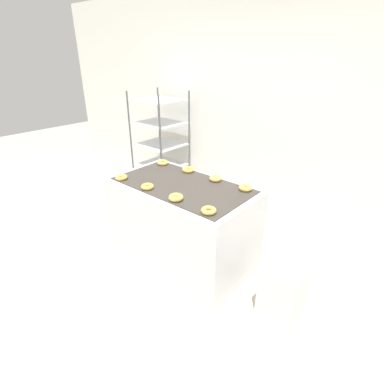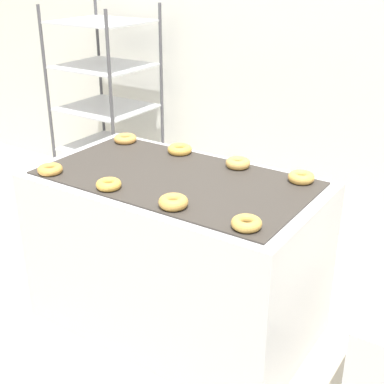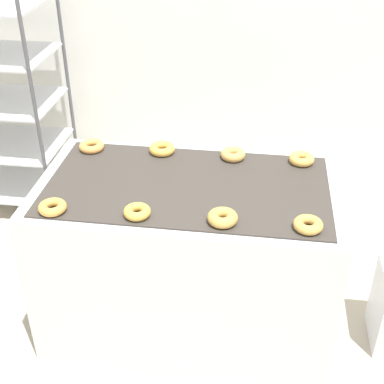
{
  "view_description": "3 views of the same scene",
  "coord_description": "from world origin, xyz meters",
  "px_view_note": "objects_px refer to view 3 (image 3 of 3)",
  "views": [
    {
      "loc": [
        1.79,
        -1.29,
        2.01
      ],
      "look_at": [
        0.0,
        0.8,
        0.72
      ],
      "focal_mm": 28.0,
      "sensor_mm": 36.0,
      "label": 1
    },
    {
      "loc": [
        1.39,
        -1.31,
        1.84
      ],
      "look_at": [
        0.0,
        0.8,
        0.72
      ],
      "focal_mm": 50.0,
      "sensor_mm": 36.0,
      "label": 2
    },
    {
      "loc": [
        0.31,
        -1.46,
        2.16
      ],
      "look_at": [
        0.0,
        0.8,
        0.72
      ],
      "focal_mm": 50.0,
      "sensor_mm": 36.0,
      "label": 3
    }
  ],
  "objects_px": {
    "donut_far_left": "(92,146)",
    "donut_far_midright": "(233,154)",
    "donut_far_midleft": "(162,149)",
    "donut_far_right": "(302,159)",
    "donut_near_right": "(308,225)",
    "baking_rack_cart": "(9,102)",
    "donut_near_left": "(52,207)",
    "fryer_machine": "(188,256)",
    "donut_near_midright": "(223,218)",
    "donut_near_midleft": "(137,212)"
  },
  "relations": [
    {
      "from": "fryer_machine",
      "to": "donut_near_midright",
      "type": "distance_m",
      "value": 0.56
    },
    {
      "from": "fryer_machine",
      "to": "donut_near_midleft",
      "type": "xyz_separation_m",
      "value": [
        -0.18,
        -0.28,
        0.45
      ]
    },
    {
      "from": "donut_near_midleft",
      "to": "donut_far_right",
      "type": "distance_m",
      "value": 0.91
    },
    {
      "from": "donut_near_left",
      "to": "donut_near_midright",
      "type": "distance_m",
      "value": 0.73
    },
    {
      "from": "baking_rack_cart",
      "to": "donut_far_right",
      "type": "bearing_deg",
      "value": -20.85
    },
    {
      "from": "fryer_machine",
      "to": "donut_near_right",
      "type": "height_order",
      "value": "donut_near_right"
    },
    {
      "from": "donut_near_midleft",
      "to": "donut_far_left",
      "type": "height_order",
      "value": "same"
    },
    {
      "from": "donut_far_left",
      "to": "donut_far_right",
      "type": "bearing_deg",
      "value": 0.35
    },
    {
      "from": "baking_rack_cart",
      "to": "donut_near_midright",
      "type": "bearing_deg",
      "value": -39.91
    },
    {
      "from": "donut_far_left",
      "to": "donut_far_midright",
      "type": "xyz_separation_m",
      "value": [
        0.74,
        0.01,
        0.0
      ]
    },
    {
      "from": "donut_near_right",
      "to": "donut_far_midleft",
      "type": "relative_size",
      "value": 0.93
    },
    {
      "from": "donut_far_right",
      "to": "donut_near_midright",
      "type": "bearing_deg",
      "value": -121.38
    },
    {
      "from": "donut_far_midright",
      "to": "fryer_machine",
      "type": "bearing_deg",
      "value": -123.83
    },
    {
      "from": "donut_near_left",
      "to": "donut_near_midleft",
      "type": "relative_size",
      "value": 1.04
    },
    {
      "from": "donut_near_midleft",
      "to": "donut_near_right",
      "type": "height_order",
      "value": "donut_near_right"
    },
    {
      "from": "donut_far_midleft",
      "to": "donut_far_right",
      "type": "height_order",
      "value": "donut_far_right"
    },
    {
      "from": "donut_far_midright",
      "to": "donut_near_left",
      "type": "bearing_deg",
      "value": -141.68
    },
    {
      "from": "donut_far_right",
      "to": "baking_rack_cart",
      "type": "bearing_deg",
      "value": 159.15
    },
    {
      "from": "donut_near_left",
      "to": "donut_far_left",
      "type": "bearing_deg",
      "value": 90.1
    },
    {
      "from": "donut_near_left",
      "to": "donut_far_midright",
      "type": "xyz_separation_m",
      "value": [
        0.74,
        0.58,
        0.0
      ]
    },
    {
      "from": "donut_near_midleft",
      "to": "donut_far_midright",
      "type": "bearing_deg",
      "value": 57.05
    },
    {
      "from": "donut_far_midleft",
      "to": "donut_far_right",
      "type": "xyz_separation_m",
      "value": [
        0.71,
        -0.01,
        0.0
      ]
    },
    {
      "from": "donut_far_midleft",
      "to": "donut_near_midleft",
      "type": "bearing_deg",
      "value": -89.93
    },
    {
      "from": "donut_near_right",
      "to": "donut_far_midleft",
      "type": "height_order",
      "value": "same"
    },
    {
      "from": "fryer_machine",
      "to": "donut_far_midright",
      "type": "distance_m",
      "value": 0.57
    },
    {
      "from": "donut_near_left",
      "to": "donut_far_midright",
      "type": "bearing_deg",
      "value": 38.32
    },
    {
      "from": "donut_far_right",
      "to": "donut_far_midright",
      "type": "bearing_deg",
      "value": -179.88
    },
    {
      "from": "baking_rack_cart",
      "to": "donut_near_right",
      "type": "bearing_deg",
      "value": -34.18
    },
    {
      "from": "donut_near_left",
      "to": "donut_far_midleft",
      "type": "bearing_deg",
      "value": 58.19
    },
    {
      "from": "fryer_machine",
      "to": "donut_near_right",
      "type": "bearing_deg",
      "value": -27.27
    },
    {
      "from": "donut_near_left",
      "to": "donut_far_left",
      "type": "relative_size",
      "value": 0.94
    },
    {
      "from": "donut_near_left",
      "to": "donut_near_midright",
      "type": "bearing_deg",
      "value": 1.34
    },
    {
      "from": "donut_near_right",
      "to": "donut_far_right",
      "type": "xyz_separation_m",
      "value": [
        -0.01,
        0.56,
        0.0
      ]
    },
    {
      "from": "donut_near_midleft",
      "to": "donut_far_left",
      "type": "bearing_deg",
      "value": 123.48
    },
    {
      "from": "donut_near_left",
      "to": "donut_far_midleft",
      "type": "xyz_separation_m",
      "value": [
        0.37,
        0.59,
        0.0
      ]
    },
    {
      "from": "donut_near_midright",
      "to": "donut_far_midright",
      "type": "xyz_separation_m",
      "value": [
        0.0,
        0.56,
        -0.0
      ]
    },
    {
      "from": "donut_near_midright",
      "to": "fryer_machine",
      "type": "bearing_deg",
      "value": 123.89
    },
    {
      "from": "donut_near_left",
      "to": "fryer_machine",
      "type": "bearing_deg",
      "value": 28.6
    },
    {
      "from": "baking_rack_cart",
      "to": "donut_far_midleft",
      "type": "distance_m",
      "value": 1.36
    },
    {
      "from": "donut_far_left",
      "to": "donut_far_midright",
      "type": "distance_m",
      "value": 0.74
    },
    {
      "from": "donut_near_right",
      "to": "donut_far_midright",
      "type": "relative_size",
      "value": 0.99
    },
    {
      "from": "baking_rack_cart",
      "to": "donut_far_midright",
      "type": "height_order",
      "value": "baking_rack_cart"
    },
    {
      "from": "baking_rack_cart",
      "to": "donut_near_midleft",
      "type": "xyz_separation_m",
      "value": [
        1.16,
        -1.28,
        0.1
      ]
    },
    {
      "from": "donut_far_right",
      "to": "fryer_machine",
      "type": "bearing_deg",
      "value": -151.88
    },
    {
      "from": "donut_near_midleft",
      "to": "donut_far_midleft",
      "type": "height_order",
      "value": "donut_far_midleft"
    },
    {
      "from": "donut_near_left",
      "to": "donut_far_right",
      "type": "relative_size",
      "value": 0.98
    },
    {
      "from": "donut_near_right",
      "to": "donut_far_midleft",
      "type": "xyz_separation_m",
      "value": [
        -0.72,
        0.58,
        0.0
      ]
    },
    {
      "from": "donut_near_midleft",
      "to": "donut_far_midleft",
      "type": "distance_m",
      "value": 0.58
    },
    {
      "from": "donut_near_midleft",
      "to": "donut_near_left",
      "type": "bearing_deg",
      "value": -177.54
    },
    {
      "from": "donut_near_midleft",
      "to": "donut_near_right",
      "type": "relative_size",
      "value": 0.96
    }
  ]
}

